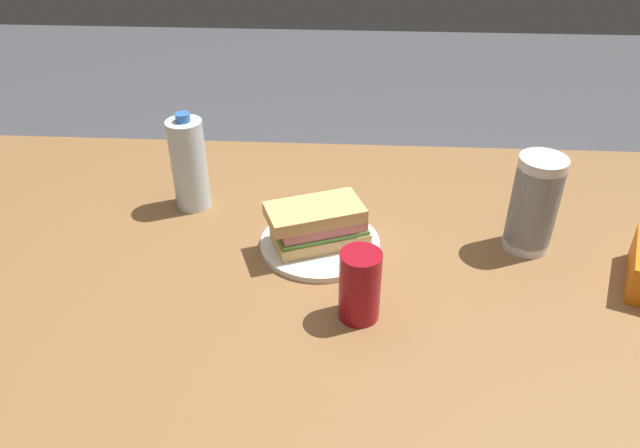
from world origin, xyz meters
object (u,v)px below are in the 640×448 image
at_px(paper_plate, 320,244).
at_px(sandwich, 318,224).
at_px(soda_can_red, 360,286).
at_px(plastic_cup_stack, 534,204).
at_px(water_bottle_spare, 189,164).
at_px(dining_table, 284,303).

distance_m(paper_plate, sandwich, 0.05).
height_order(soda_can_red, plastic_cup_stack, plastic_cup_stack).
distance_m(sandwich, plastic_cup_stack, 0.39).
height_order(paper_plate, sandwich, sandwich).
xyz_separation_m(soda_can_red, plastic_cup_stack, (-0.31, -0.21, 0.03)).
distance_m(sandwich, water_bottle_spare, 0.30).
relative_size(dining_table, sandwich, 8.94).
relative_size(soda_can_red, water_bottle_spare, 0.60).
xyz_separation_m(paper_plate, plastic_cup_stack, (-0.38, -0.02, 0.09)).
xyz_separation_m(sandwich, plastic_cup_stack, (-0.38, -0.03, 0.04)).
xyz_separation_m(paper_plate, water_bottle_spare, (0.27, -0.13, 0.09)).
bearing_deg(water_bottle_spare, sandwich, 153.17).
relative_size(dining_table, plastic_cup_stack, 9.67).
relative_size(paper_plate, sandwich, 1.11).
bearing_deg(paper_plate, soda_can_red, 111.59).
bearing_deg(soda_can_red, dining_table, -39.91).
relative_size(soda_can_red, plastic_cup_stack, 0.66).
bearing_deg(water_bottle_spare, dining_table, 135.48).
bearing_deg(plastic_cup_stack, paper_plate, 3.42).
bearing_deg(sandwich, plastic_cup_stack, -176.15).
bearing_deg(soda_can_red, paper_plate, -68.41).
bearing_deg(plastic_cup_stack, soda_can_red, 33.86).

